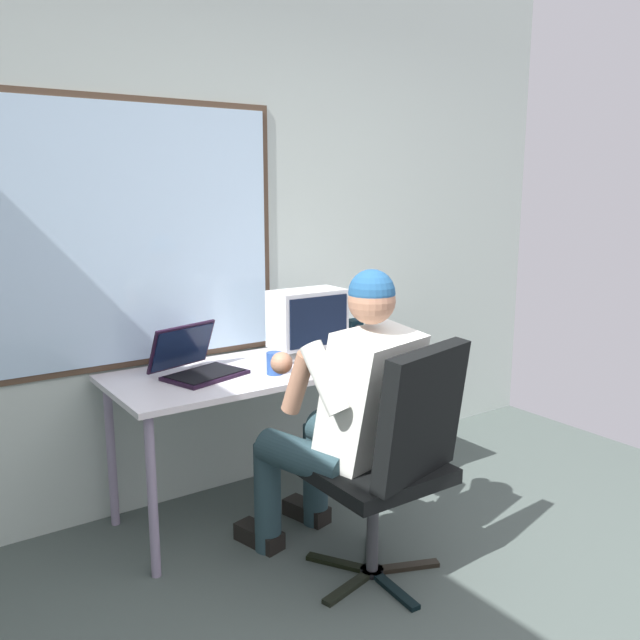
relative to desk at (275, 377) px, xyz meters
The scene contains 9 objects.
wall_rear 0.86m from the desk, 98.77° to the left, with size 4.54×0.08×2.89m.
desk is the anchor object (origin of this frame).
office_chair 0.88m from the desk, 88.02° to the right, with size 0.60×0.60×1.02m.
person_seated 0.61m from the desk, 92.54° to the right, with size 0.62×0.85×1.29m.
crt_monitor 0.34m from the desk, ahead, with size 0.38×0.22×0.35m.
laptop 0.42m from the desk, behind, with size 0.43×0.41×0.23m.
wine_glass 0.58m from the desk, 16.47° to the right, with size 0.09×0.09×0.14m.
desk_speaker 0.60m from the desk, 11.41° to the left, with size 0.08×0.09×0.14m.
coffee_mug 0.21m from the desk, 121.85° to the right, with size 0.08×0.08×0.10m.
Camera 1 is at (-1.59, -0.85, 1.60)m, focal length 37.37 mm.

